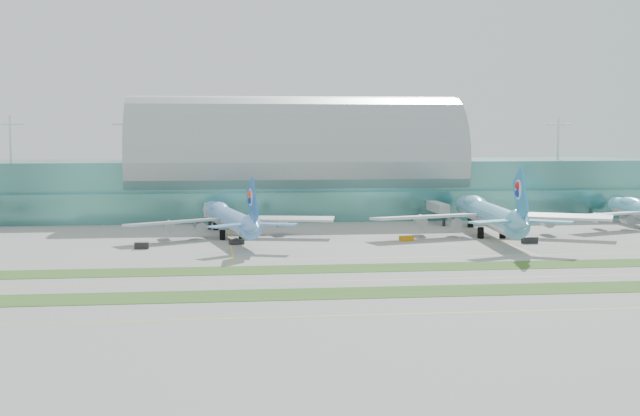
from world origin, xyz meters
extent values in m
plane|color=gray|center=(0.00, 0.00, 0.00)|extent=(700.00, 700.00, 0.00)
cube|color=#3D7A75|center=(0.00, 130.00, 10.00)|extent=(340.00, 42.00, 20.00)
cube|color=#3D7A75|center=(0.00, 106.00, 5.00)|extent=(340.00, 8.00, 10.00)
ellipsoid|color=#9EA5A8|center=(0.00, 130.00, 20.00)|extent=(340.00, 46.20, 16.17)
cylinder|color=white|center=(0.00, 130.00, 28.00)|extent=(0.80, 0.80, 16.00)
cube|color=#B2B7B7|center=(-31.00, 95.00, 5.50)|extent=(3.50, 22.00, 3.00)
cylinder|color=black|center=(-31.00, 85.00, 2.00)|extent=(1.00, 1.00, 4.00)
cube|color=#B2B7B7|center=(44.00, 95.00, 5.50)|extent=(3.50, 22.00, 3.00)
cylinder|color=black|center=(44.00, 85.00, 2.00)|extent=(1.00, 1.00, 4.00)
cube|color=#2D591E|center=(0.00, -28.00, 0.04)|extent=(420.00, 12.00, 0.08)
cube|color=#2D591E|center=(0.00, 2.00, 0.04)|extent=(420.00, 12.00, 0.08)
cube|color=yellow|center=(0.00, -48.00, 0.01)|extent=(420.00, 0.35, 0.01)
cube|color=yellow|center=(0.00, -14.00, 0.01)|extent=(420.00, 0.35, 0.01)
cube|color=yellow|center=(0.00, 18.00, 0.01)|extent=(420.00, 0.35, 0.01)
cube|color=yellow|center=(0.00, 40.00, 0.01)|extent=(420.00, 0.35, 0.01)
cylinder|color=#6EA9F3|center=(-25.34, 62.17, 5.60)|extent=(15.43, 57.02, 5.69)
ellipsoid|color=#6EA9F3|center=(-28.10, 77.86, 7.16)|extent=(8.31, 17.97, 4.05)
cone|color=#6EA9F3|center=(-30.64, 92.36, 5.60)|extent=(6.40, 5.50, 5.69)
cone|color=#6EA9F3|center=(-19.80, 30.54, 6.70)|extent=(6.75, 9.07, 5.41)
cube|color=#B8BCBF|center=(-41.30, 57.51, 5.23)|extent=(27.02, 20.43, 1.12)
cylinder|color=#94989C|center=(-38.09, 63.11, 3.30)|extent=(3.94, 5.51, 3.12)
cube|color=#B8BCBF|center=(-8.76, 63.22, 5.23)|extent=(28.37, 12.51, 1.12)
cylinder|color=#94989C|center=(-13.68, 67.39, 3.30)|extent=(3.94, 5.51, 3.12)
cube|color=blue|center=(-20.11, 32.34, 12.48)|extent=(2.63, 11.98, 13.23)
cylinder|color=silver|center=(-20.27, 33.25, 13.86)|extent=(1.57, 4.48, 4.40)
cylinder|color=black|center=(-29.08, 83.47, 1.38)|extent=(1.65, 1.65, 2.75)
cylinder|color=black|center=(-27.42, 58.08, 1.38)|extent=(1.65, 1.65, 2.75)
cylinder|color=black|center=(-22.00, 59.03, 1.38)|extent=(1.65, 1.65, 2.75)
cylinder|color=#5FAED1|center=(49.67, 56.58, 6.45)|extent=(12.02, 65.89, 6.56)
ellipsoid|color=#5FAED1|center=(51.20, 74.88, 8.26)|extent=(7.88, 20.39, 4.67)
cone|color=#5FAED1|center=(52.62, 91.78, 6.45)|extent=(6.98, 5.82, 6.56)
cone|color=#5FAED1|center=(46.57, 19.69, 7.72)|extent=(7.00, 10.01, 6.23)
cube|color=silver|center=(30.52, 56.07, 6.03)|extent=(32.67, 16.99, 1.29)
cylinder|color=gray|center=(35.74, 61.36, 3.81)|extent=(4.07, 6.10, 3.60)
cube|color=silver|center=(68.46, 52.88, 6.03)|extent=(31.91, 21.42, 1.29)
cylinder|color=gray|center=(64.19, 58.97, 3.81)|extent=(4.07, 6.10, 3.60)
cube|color=#2A83BE|center=(46.74, 21.80, 14.38)|extent=(1.80, 13.91, 15.25)
cylinder|color=white|center=(46.83, 22.85, 15.97)|extent=(1.37, 5.14, 5.08)
cylinder|color=black|center=(51.75, 81.41, 1.59)|extent=(1.90, 1.90, 3.17)
cylinder|color=black|center=(46.15, 52.63, 1.59)|extent=(1.90, 1.90, 3.17)
cylinder|color=black|center=(52.47, 52.10, 1.59)|extent=(1.90, 1.90, 3.17)
ellipsoid|color=#6FD4F5|center=(106.85, 83.42, 6.98)|extent=(5.56, 16.94, 3.95)
cone|color=#6FD4F5|center=(107.10, 97.75, 5.45)|extent=(5.62, 4.57, 5.54)
cube|color=silver|center=(90.46, 66.40, 5.09)|extent=(27.44, 15.89, 1.09)
cylinder|color=gray|center=(94.56, 71.16, 3.22)|extent=(3.13, 4.97, 3.04)
cylinder|color=black|center=(106.94, 88.96, 1.34)|extent=(1.61, 1.61, 2.68)
cube|color=black|center=(-48.67, 41.40, 0.85)|extent=(3.72, 1.84, 1.70)
cube|color=black|center=(-23.77, 47.50, 0.69)|extent=(4.32, 3.17, 1.37)
cube|color=#C3780B|center=(23.60, 48.90, 0.73)|extent=(4.06, 2.31, 1.46)
cube|color=black|center=(56.02, 39.84, 0.90)|extent=(4.30, 2.48, 1.81)
camera|label=1|loc=(-30.89, -193.16, 30.98)|focal=50.00mm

